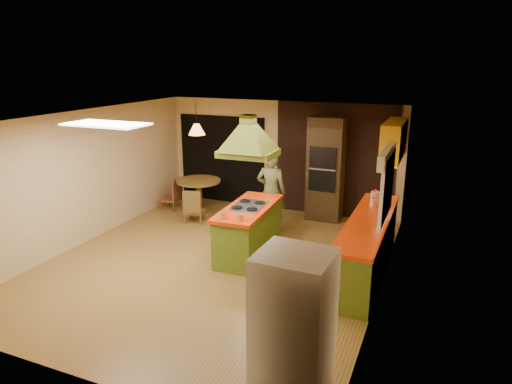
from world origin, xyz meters
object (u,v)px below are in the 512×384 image
at_px(man, 271,192).
at_px(refrigerator, 293,334).
at_px(dining_table, 199,189).
at_px(canister_large, 375,198).
at_px(wall_oven, 326,169).
at_px(kitchen_island, 249,230).

height_order(man, refrigerator, refrigerator).
height_order(man, dining_table, man).
bearing_deg(canister_large, wall_oven, 130.66).
distance_m(kitchen_island, man, 1.31).
distance_m(man, dining_table, 2.05).
distance_m(refrigerator, wall_oven, 5.83).
distance_m(kitchen_island, dining_table, 2.68).
relative_size(kitchen_island, dining_table, 1.83).
distance_m(refrigerator, dining_table, 6.40).
relative_size(man, refrigerator, 0.98).
xyz_separation_m(man, wall_oven, (0.81, 1.16, 0.29)).
bearing_deg(canister_large, kitchen_island, -154.94).
distance_m(man, wall_oven, 1.45).
distance_m(wall_oven, canister_large, 1.94).
relative_size(kitchen_island, wall_oven, 0.82).
relative_size(wall_oven, canister_large, 10.14).
bearing_deg(dining_table, man, -14.75).
bearing_deg(dining_table, wall_oven, 13.17).
distance_m(kitchen_island, refrigerator, 3.82).
bearing_deg(canister_large, man, 171.64).
relative_size(kitchen_island, man, 1.11).
relative_size(man, wall_oven, 0.74).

